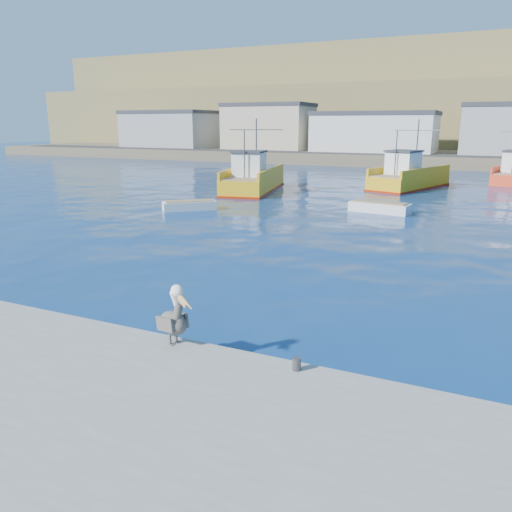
% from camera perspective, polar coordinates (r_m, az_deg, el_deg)
% --- Properties ---
extents(ground, '(260.00, 260.00, 0.00)m').
position_cam_1_polar(ground, '(15.86, -1.38, -7.15)').
color(ground, navy).
rests_on(ground, ground).
extents(dock_bollards, '(36.20, 0.20, 0.30)m').
position_cam_1_polar(dock_bollards, '(12.59, -5.80, -10.09)').
color(dock_bollards, '#4C4C4C').
rests_on(dock_bollards, dock).
extents(far_shore, '(200.00, 81.00, 24.00)m').
position_cam_1_polar(far_shore, '(122.60, 22.48, 15.28)').
color(far_shore, brown).
rests_on(far_shore, ground).
extents(trawler_yellow_a, '(5.65, 11.36, 6.46)m').
position_cam_1_polar(trawler_yellow_a, '(45.55, -0.36, 8.72)').
color(trawler_yellow_a, gold).
rests_on(trawler_yellow_a, ground).
extents(trawler_yellow_b, '(6.63, 10.85, 6.38)m').
position_cam_1_polar(trawler_yellow_b, '(49.64, 17.00, 8.55)').
color(trawler_yellow_b, gold).
rests_on(trawler_yellow_b, ground).
extents(skiff_left, '(3.66, 3.44, 0.81)m').
position_cam_1_polar(skiff_left, '(35.83, -7.61, 5.66)').
color(skiff_left, silver).
rests_on(skiff_left, ground).
extents(skiff_mid, '(4.26, 2.08, 0.89)m').
position_cam_1_polar(skiff_mid, '(35.55, 13.93, 5.32)').
color(skiff_mid, silver).
rests_on(skiff_mid, ground).
extents(pelican, '(1.30, 0.79, 1.63)m').
position_cam_1_polar(pelican, '(12.85, -9.35, -7.05)').
color(pelican, '#595451').
rests_on(pelican, dock).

